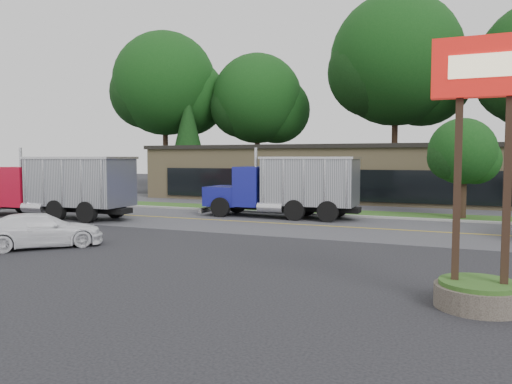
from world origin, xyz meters
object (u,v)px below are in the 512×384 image
dump_truck_red (61,185)px  bilo_sign (481,218)px  dump_truck_blue (289,185)px  rally_car (41,230)px

dump_truck_red → bilo_sign: bearing=155.9°
dump_truck_blue → bilo_sign: bearing=122.3°
bilo_sign → dump_truck_red: 22.59m
dump_truck_red → dump_truck_blue: size_ratio=1.12×
dump_truck_red → rally_car: size_ratio=2.23×
bilo_sign → rally_car: 15.05m
dump_truck_blue → rally_car: dump_truck_blue is taller
bilo_sign → dump_truck_red: size_ratio=0.61×
bilo_sign → rally_car: bilo_sign is taller
dump_truck_blue → rally_car: size_ratio=1.99×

